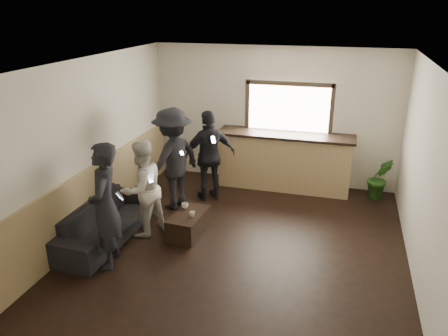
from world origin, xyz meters
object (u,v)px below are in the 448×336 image
(bar_counter, at_px, (285,158))
(person_c, at_px, (173,159))
(cup_a, at_px, (185,206))
(person_b, at_px, (142,189))
(person_d, at_px, (210,156))
(cup_b, at_px, (192,214))
(coffee_table, at_px, (189,224))
(sofa, at_px, (104,221))
(potted_plant, at_px, (380,178))
(person_a, at_px, (105,206))

(bar_counter, xyz_separation_m, person_c, (-1.82, -1.45, 0.29))
(cup_a, height_order, person_c, person_c)
(person_b, bearing_deg, person_d, -174.62)
(bar_counter, relative_size, person_c, 1.45)
(cup_b, xyz_separation_m, person_b, (-0.80, -0.08, 0.39))
(coffee_table, bearing_deg, person_b, -166.53)
(sofa, bearing_deg, person_c, -22.13)
(coffee_table, bearing_deg, bar_counter, 63.24)
(potted_plant, bearing_deg, coffee_table, -142.61)
(coffee_table, relative_size, cup_b, 8.88)
(bar_counter, height_order, cup_b, bar_counter)
(coffee_table, xyz_separation_m, person_a, (-0.80, -1.13, 0.74))
(cup_a, relative_size, person_a, 0.06)
(person_d, bearing_deg, person_c, 7.26)
(potted_plant, distance_m, person_a, 5.20)
(person_c, bearing_deg, potted_plant, 135.02)
(bar_counter, bearing_deg, person_a, -119.70)
(person_c, bearing_deg, cup_a, 57.56)
(person_a, bearing_deg, cup_b, 121.13)
(sofa, bearing_deg, potted_plant, -54.87)
(bar_counter, height_order, person_d, bar_counter)
(sofa, relative_size, person_a, 1.15)
(cup_a, bearing_deg, bar_counter, 59.01)
(potted_plant, xyz_separation_m, person_b, (-3.76, -2.50, 0.38))
(bar_counter, xyz_separation_m, cup_b, (-1.10, -2.46, -0.23))
(potted_plant, bearing_deg, sofa, -146.65)
(cup_b, bearing_deg, potted_plant, 39.34)
(person_a, bearing_deg, cup_a, 134.47)
(person_c, bearing_deg, sofa, 0.13)
(sofa, bearing_deg, bar_counter, -38.65)
(potted_plant, distance_m, person_d, 3.29)
(person_a, relative_size, person_b, 1.16)
(coffee_table, xyz_separation_m, cup_a, (-0.12, 0.17, 0.23))
(coffee_table, bearing_deg, person_d, 93.63)
(coffee_table, height_order, person_b, person_b)
(cup_b, height_order, person_d, person_d)
(person_a, distance_m, person_b, 0.97)
(coffee_table, height_order, person_d, person_d)
(potted_plant, xyz_separation_m, person_a, (-3.85, -3.46, 0.51))
(cup_a, xyz_separation_m, person_d, (0.03, 1.27, 0.46))
(person_a, xyz_separation_m, person_d, (0.71, 2.57, -0.05))
(cup_b, height_order, person_a, person_a)
(sofa, height_order, coffee_table, sofa)
(potted_plant, xyz_separation_m, person_d, (-3.14, -0.89, 0.46))
(coffee_table, height_order, cup_b, cup_b)
(cup_b, height_order, potted_plant, potted_plant)
(cup_a, distance_m, potted_plant, 3.84)
(person_a, distance_m, person_d, 2.67)
(coffee_table, distance_m, person_d, 1.60)
(bar_counter, bearing_deg, person_b, -126.83)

